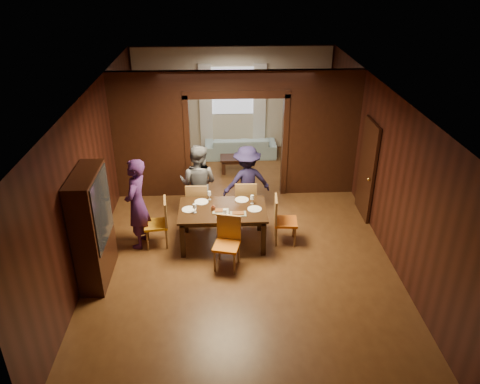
{
  "coord_description": "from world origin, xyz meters",
  "views": [
    {
      "loc": [
        -0.35,
        -8.28,
        5.12
      ],
      "look_at": [
        -0.01,
        -0.4,
        1.05
      ],
      "focal_mm": 35.0,
      "sensor_mm": 36.0,
      "label": 1
    }
  ],
  "objects_px": {
    "chair_left": "(156,223)",
    "chair_far_l": "(198,203)",
    "sofa": "(240,146)",
    "chair_right": "(286,220)",
    "dining_table": "(223,226)",
    "person_grey": "(198,184)",
    "person_purple": "(137,204)",
    "chair_near": "(227,244)",
    "coffee_table": "(236,164)",
    "person_navy": "(247,182)",
    "chair_far_r": "(245,201)",
    "hutch": "(92,228)"
  },
  "relations": [
    {
      "from": "person_grey",
      "to": "sofa",
      "type": "bearing_deg",
      "value": -88.15
    },
    {
      "from": "coffee_table",
      "to": "chair_near",
      "type": "xyz_separation_m",
      "value": [
        -0.31,
        -4.15,
        0.28
      ]
    },
    {
      "from": "person_navy",
      "to": "sofa",
      "type": "bearing_deg",
      "value": -103.53
    },
    {
      "from": "chair_left",
      "to": "hutch",
      "type": "distance_m",
      "value": 1.42
    },
    {
      "from": "person_purple",
      "to": "chair_far_l",
      "type": "distance_m",
      "value": 1.39
    },
    {
      "from": "person_navy",
      "to": "dining_table",
      "type": "relative_size",
      "value": 0.95
    },
    {
      "from": "chair_far_l",
      "to": "chair_far_r",
      "type": "distance_m",
      "value": 1.0
    },
    {
      "from": "coffee_table",
      "to": "person_navy",
      "type": "bearing_deg",
      "value": -86.05
    },
    {
      "from": "person_purple",
      "to": "dining_table",
      "type": "height_order",
      "value": "person_purple"
    },
    {
      "from": "sofa",
      "to": "chair_near",
      "type": "relative_size",
      "value": 2.03
    },
    {
      "from": "sofa",
      "to": "coffee_table",
      "type": "relative_size",
      "value": 2.46
    },
    {
      "from": "coffee_table",
      "to": "chair_left",
      "type": "relative_size",
      "value": 0.82
    },
    {
      "from": "chair_left",
      "to": "person_purple",
      "type": "bearing_deg",
      "value": -100.96
    },
    {
      "from": "chair_right",
      "to": "chair_near",
      "type": "bearing_deg",
      "value": 128.29
    },
    {
      "from": "person_purple",
      "to": "hutch",
      "type": "height_order",
      "value": "hutch"
    },
    {
      "from": "person_grey",
      "to": "person_purple",
      "type": "bearing_deg",
      "value": 56.85
    },
    {
      "from": "person_purple",
      "to": "chair_far_r",
      "type": "bearing_deg",
      "value": 122.17
    },
    {
      "from": "chair_far_l",
      "to": "chair_near",
      "type": "bearing_deg",
      "value": 111.15
    },
    {
      "from": "person_grey",
      "to": "chair_right",
      "type": "distance_m",
      "value": 1.98
    },
    {
      "from": "coffee_table",
      "to": "chair_right",
      "type": "height_order",
      "value": "chair_right"
    },
    {
      "from": "sofa",
      "to": "chair_left",
      "type": "bearing_deg",
      "value": 66.95
    },
    {
      "from": "person_purple",
      "to": "chair_far_r",
      "type": "distance_m",
      "value": 2.28
    },
    {
      "from": "person_navy",
      "to": "chair_left",
      "type": "xyz_separation_m",
      "value": [
        -1.81,
        -1.09,
        -0.31
      ]
    },
    {
      "from": "person_navy",
      "to": "chair_near",
      "type": "height_order",
      "value": "person_navy"
    },
    {
      "from": "chair_far_r",
      "to": "person_grey",
      "type": "bearing_deg",
      "value": -3.47
    },
    {
      "from": "person_navy",
      "to": "coffee_table",
      "type": "distance_m",
      "value": 2.35
    },
    {
      "from": "chair_near",
      "to": "hutch",
      "type": "bearing_deg",
      "value": -161.3
    },
    {
      "from": "person_purple",
      "to": "chair_left",
      "type": "height_order",
      "value": "person_purple"
    },
    {
      "from": "person_purple",
      "to": "person_navy",
      "type": "height_order",
      "value": "person_purple"
    },
    {
      "from": "dining_table",
      "to": "chair_right",
      "type": "bearing_deg",
      "value": -0.42
    },
    {
      "from": "person_navy",
      "to": "sofa",
      "type": "relative_size",
      "value": 0.81
    },
    {
      "from": "coffee_table",
      "to": "sofa",
      "type": "bearing_deg",
      "value": 80.92
    },
    {
      "from": "person_purple",
      "to": "chair_right",
      "type": "bearing_deg",
      "value": 100.45
    },
    {
      "from": "chair_left",
      "to": "chair_far_l",
      "type": "bearing_deg",
      "value": 128.57
    },
    {
      "from": "person_grey",
      "to": "coffee_table",
      "type": "bearing_deg",
      "value": -91.09
    },
    {
      "from": "sofa",
      "to": "chair_far_l",
      "type": "xyz_separation_m",
      "value": [
        -1.05,
        -3.6,
        0.2
      ]
    },
    {
      "from": "person_grey",
      "to": "dining_table",
      "type": "distance_m",
      "value": 1.14
    },
    {
      "from": "person_purple",
      "to": "dining_table",
      "type": "bearing_deg",
      "value": 100.29
    },
    {
      "from": "chair_right",
      "to": "dining_table",
      "type": "bearing_deg",
      "value": 93.88
    },
    {
      "from": "person_navy",
      "to": "sofa",
      "type": "xyz_separation_m",
      "value": [
        0.01,
        3.29,
        -0.51
      ]
    },
    {
      "from": "sofa",
      "to": "chair_right",
      "type": "height_order",
      "value": "chair_right"
    },
    {
      "from": "person_purple",
      "to": "chair_near",
      "type": "xyz_separation_m",
      "value": [
        1.67,
        -0.81,
        -0.41
      ]
    },
    {
      "from": "dining_table",
      "to": "coffee_table",
      "type": "relative_size",
      "value": 2.08
    },
    {
      "from": "chair_near",
      "to": "chair_right",
      "type": "bearing_deg",
      "value": 48.06
    },
    {
      "from": "person_purple",
      "to": "dining_table",
      "type": "relative_size",
      "value": 1.08
    },
    {
      "from": "chair_left",
      "to": "chair_far_l",
      "type": "xyz_separation_m",
      "value": [
        0.77,
        0.78,
        0.0
      ]
    },
    {
      "from": "dining_table",
      "to": "coffee_table",
      "type": "distance_m",
      "value": 3.38
    },
    {
      "from": "coffee_table",
      "to": "hutch",
      "type": "relative_size",
      "value": 0.4
    },
    {
      "from": "coffee_table",
      "to": "person_grey",
      "type": "bearing_deg",
      "value": -109.39
    },
    {
      "from": "person_navy",
      "to": "chair_far_l",
      "type": "bearing_deg",
      "value": 3.17
    }
  ]
}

